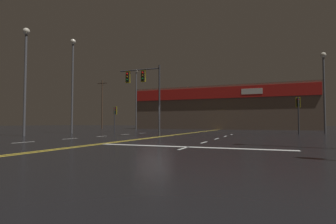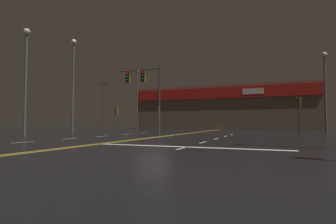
{
  "view_description": "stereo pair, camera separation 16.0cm",
  "coord_description": "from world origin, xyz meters",
  "px_view_note": "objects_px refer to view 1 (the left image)",
  "views": [
    {
      "loc": [
        8.07,
        -17.73,
        1.05
      ],
      "look_at": [
        0.0,
        2.78,
        2.0
      ],
      "focal_mm": 28.0,
      "sensor_mm": 36.0,
      "label": 1
    },
    {
      "loc": [
        8.21,
        -17.67,
        1.05
      ],
      "look_at": [
        0.0,
        2.78,
        2.0
      ],
      "focal_mm": 28.0,
      "sensor_mm": 36.0,
      "label": 2
    }
  ],
  "objects_px": {
    "traffic_signal_median": "(143,83)",
    "streetlight_far_right": "(136,91)",
    "streetlight_median_approach": "(26,66)",
    "traffic_signal_corner_northeast": "(298,107)",
    "streetlight_near_right": "(324,81)",
    "streetlight_near_left": "(73,73)",
    "traffic_signal_corner_northwest": "(115,113)"
  },
  "relations": [
    {
      "from": "traffic_signal_median",
      "to": "streetlight_near_right",
      "type": "relative_size",
      "value": 0.68
    },
    {
      "from": "traffic_signal_corner_northeast",
      "to": "streetlight_near_left",
      "type": "height_order",
      "value": "streetlight_near_left"
    },
    {
      "from": "streetlight_near_right",
      "to": "streetlight_median_approach",
      "type": "height_order",
      "value": "streetlight_median_approach"
    },
    {
      "from": "streetlight_near_right",
      "to": "streetlight_near_left",
      "type": "bearing_deg",
      "value": -159.22
    },
    {
      "from": "traffic_signal_median",
      "to": "traffic_signal_corner_northeast",
      "type": "distance_m",
      "value": 15.24
    },
    {
      "from": "streetlight_median_approach",
      "to": "streetlight_far_right",
      "type": "height_order",
      "value": "streetlight_far_right"
    },
    {
      "from": "traffic_signal_median",
      "to": "streetlight_far_right",
      "type": "distance_m",
      "value": 23.5
    },
    {
      "from": "traffic_signal_corner_northwest",
      "to": "streetlight_near_left",
      "type": "relative_size",
      "value": 0.31
    },
    {
      "from": "streetlight_far_right",
      "to": "streetlight_median_approach",
      "type": "bearing_deg",
      "value": -84.04
    },
    {
      "from": "traffic_signal_median",
      "to": "streetlight_far_right",
      "type": "height_order",
      "value": "streetlight_far_right"
    },
    {
      "from": "traffic_signal_median",
      "to": "streetlight_far_right",
      "type": "relative_size",
      "value": 0.56
    },
    {
      "from": "streetlight_near_left",
      "to": "streetlight_near_right",
      "type": "bearing_deg",
      "value": 20.78
    },
    {
      "from": "traffic_signal_corner_northeast",
      "to": "streetlight_far_right",
      "type": "height_order",
      "value": "streetlight_far_right"
    },
    {
      "from": "streetlight_median_approach",
      "to": "streetlight_far_right",
      "type": "bearing_deg",
      "value": 95.96
    },
    {
      "from": "streetlight_near_left",
      "to": "traffic_signal_corner_northeast",
      "type": "bearing_deg",
      "value": 15.89
    },
    {
      "from": "streetlight_near_right",
      "to": "traffic_signal_corner_northeast",
      "type": "bearing_deg",
      "value": -131.24
    },
    {
      "from": "traffic_signal_median",
      "to": "streetlight_near_right",
      "type": "distance_m",
      "value": 19.24
    },
    {
      "from": "traffic_signal_corner_northwest",
      "to": "streetlight_far_right",
      "type": "height_order",
      "value": "streetlight_far_right"
    },
    {
      "from": "traffic_signal_corner_northwest",
      "to": "streetlight_near_right",
      "type": "relative_size",
      "value": 0.37
    },
    {
      "from": "traffic_signal_corner_northwest",
      "to": "traffic_signal_corner_northeast",
      "type": "height_order",
      "value": "traffic_signal_corner_northeast"
    },
    {
      "from": "traffic_signal_corner_northeast",
      "to": "traffic_signal_corner_northwest",
      "type": "bearing_deg",
      "value": -178.33
    },
    {
      "from": "traffic_signal_median",
      "to": "traffic_signal_corner_northwest",
      "type": "relative_size",
      "value": 1.84
    },
    {
      "from": "traffic_signal_corner_northwest",
      "to": "streetlight_near_right",
      "type": "xyz_separation_m",
      "value": [
        23.04,
        3.71,
        3.22
      ]
    },
    {
      "from": "traffic_signal_median",
      "to": "streetlight_near_left",
      "type": "height_order",
      "value": "streetlight_near_left"
    },
    {
      "from": "traffic_signal_corner_northeast",
      "to": "streetlight_far_right",
      "type": "relative_size",
      "value": 0.35
    },
    {
      "from": "traffic_signal_corner_northwest",
      "to": "streetlight_near_right",
      "type": "bearing_deg",
      "value": 9.15
    },
    {
      "from": "streetlight_near_left",
      "to": "streetlight_far_right",
      "type": "xyz_separation_m",
      "value": [
        -1.95,
        17.66,
        0.16
      ]
    },
    {
      "from": "traffic_signal_corner_northeast",
      "to": "streetlight_median_approach",
      "type": "relative_size",
      "value": 0.4
    },
    {
      "from": "streetlight_median_approach",
      "to": "traffic_signal_corner_northeast",
      "type": "bearing_deg",
      "value": 30.06
    },
    {
      "from": "traffic_signal_corner_northeast",
      "to": "streetlight_far_right",
      "type": "distance_m",
      "value": 26.75
    },
    {
      "from": "traffic_signal_median",
      "to": "streetlight_median_approach",
      "type": "xyz_separation_m",
      "value": [
        -9.14,
        -3.49,
        1.43
      ]
    },
    {
      "from": "traffic_signal_corner_northeast",
      "to": "streetlight_near_right",
      "type": "height_order",
      "value": "streetlight_near_right"
    }
  ]
}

